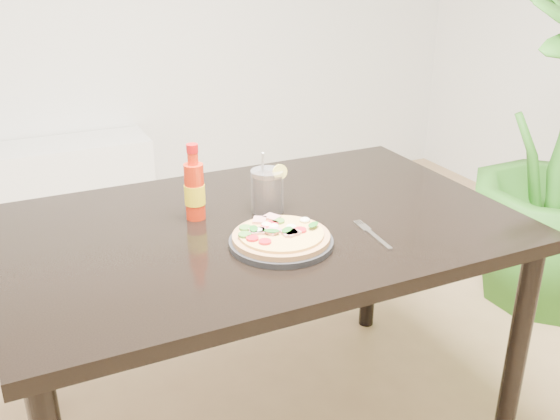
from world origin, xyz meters
name	(u,v)px	position (x,y,z in m)	size (l,w,h in m)	color
dining_table	(262,248)	(-0.22, 0.19, 0.67)	(1.40, 0.90, 0.75)	black
plate	(281,242)	(-0.23, 0.03, 0.76)	(0.27, 0.27, 0.02)	black
pizza	(280,235)	(-0.23, 0.03, 0.78)	(0.25, 0.25, 0.03)	tan
hot_sauce_bottle	(195,190)	(-0.38, 0.29, 0.84)	(0.07, 0.07, 0.22)	red
cola_cup	(267,192)	(-0.17, 0.25, 0.81)	(0.10, 0.09, 0.18)	black
fork	(372,233)	(0.01, -0.02, 0.75)	(0.03, 0.19, 0.00)	silver
plant_pot	(545,274)	(1.26, 0.43, 0.11)	(0.28, 0.28, 0.22)	brown
media_console	(17,195)	(-0.80, 2.07, 0.25)	(1.40, 0.34, 0.50)	white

